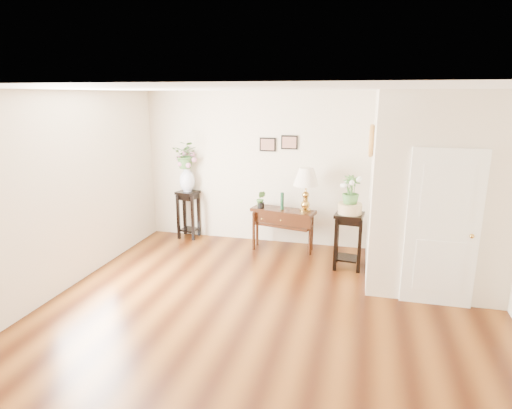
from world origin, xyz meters
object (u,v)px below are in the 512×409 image
(plant_stand_a, at_px, (189,214))
(plant_stand_b, at_px, (348,241))
(table_lamp, at_px, (306,191))
(console_table, at_px, (283,230))

(plant_stand_a, bearing_deg, plant_stand_b, -14.39)
(plant_stand_b, bearing_deg, table_lamp, 144.87)
(table_lamp, distance_m, plant_stand_a, 2.42)
(plant_stand_b, bearing_deg, plant_stand_a, 165.61)
(plant_stand_a, bearing_deg, table_lamp, -6.11)
(table_lamp, relative_size, plant_stand_a, 0.83)
(console_table, distance_m, plant_stand_a, 1.94)
(console_table, bearing_deg, plant_stand_b, -12.91)
(console_table, height_order, table_lamp, table_lamp)
(table_lamp, bearing_deg, plant_stand_a, 173.89)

